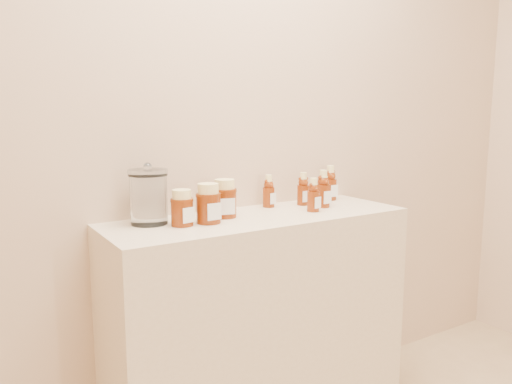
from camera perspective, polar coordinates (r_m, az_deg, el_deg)
wall_back at (r=2.05m, az=-2.60°, el=10.66°), size 3.50×0.02×2.70m
display_table at (r=2.06m, az=0.43°, el=-15.09°), size 1.20×0.40×0.90m
bear_bottle_back_left at (r=2.09m, az=1.45°, el=0.36°), size 0.06×0.06×0.15m
bear_bottle_back_mid at (r=2.14m, az=5.41°, el=0.62°), size 0.06×0.06×0.16m
bear_bottle_back_right at (r=2.28m, az=8.49°, el=1.30°), size 0.06×0.06×0.18m
bear_bottle_front_left at (r=2.00m, az=6.57°, el=-0.07°), size 0.06×0.06×0.15m
bear_bottle_front_right at (r=2.10m, az=7.68°, el=0.66°), size 0.06×0.06×0.18m
honey_jar_left at (r=1.76m, az=-8.46°, el=-1.79°), size 0.10×0.10×0.13m
honey_jar_back at (r=1.88m, az=-3.60°, el=-0.73°), size 0.11×0.11×0.15m
honey_jar_front at (r=1.79m, az=-5.46°, el=-1.30°), size 0.09×0.09×0.14m
glass_canister at (r=1.80m, az=-12.18°, el=-0.28°), size 0.17×0.17×0.21m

